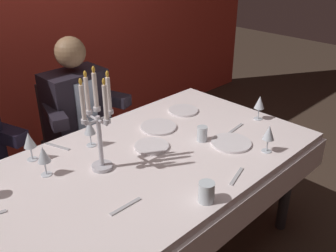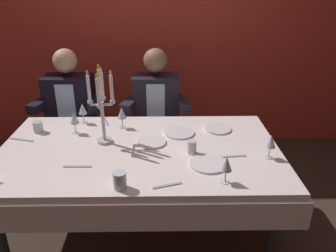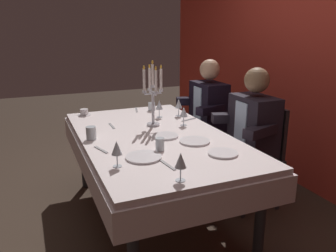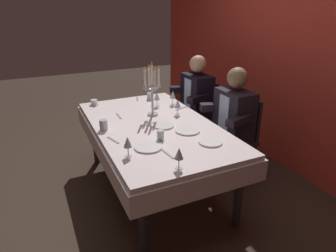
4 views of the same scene
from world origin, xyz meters
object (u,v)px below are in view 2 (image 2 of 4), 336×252
(dinner_plate_0, at_px, (208,164))
(water_tumbler_0, at_px, (192,147))
(water_tumbler_1, at_px, (120,180))
(wine_glass_4, at_px, (271,142))
(seated_diner_1, at_px, (156,103))
(wine_glass_2, at_px, (83,109))
(wine_glass_1, at_px, (74,119))
(dinner_plate_3, at_px, (179,133))
(seated_diner_0, at_px, (71,103))
(wine_glass_0, at_px, (226,164))
(dinner_plate_2, at_px, (218,129))
(water_tumbler_2, at_px, (38,127))
(candelabra, at_px, (102,107))
(dining_table, at_px, (140,163))
(wine_glass_3, at_px, (122,114))
(dinner_plate_1, at_px, (152,142))

(dinner_plate_0, xyz_separation_m, water_tumbler_0, (-0.09, 0.15, 0.04))
(water_tumbler_1, bearing_deg, wine_glass_4, 19.31)
(seated_diner_1, bearing_deg, wine_glass_2, -141.13)
(wine_glass_1, xyz_separation_m, wine_glass_4, (1.33, -0.39, -0.00))
(dinner_plate_3, distance_m, wine_glass_2, 0.78)
(seated_diner_0, bearing_deg, dinner_plate_0, -44.63)
(wine_glass_0, height_order, wine_glass_2, same)
(water_tumbler_0, bearing_deg, water_tumbler_1, -137.52)
(dinner_plate_2, xyz_separation_m, water_tumbler_2, (-1.35, -0.02, 0.03))
(dinner_plate_2, height_order, wine_glass_2, wine_glass_2)
(wine_glass_2, height_order, water_tumbler_1, wine_glass_2)
(dinner_plate_2, xyz_separation_m, dinner_plate_3, (-0.30, -0.06, 0.00))
(water_tumbler_0, bearing_deg, wine_glass_0, -64.62)
(candelabra, xyz_separation_m, wine_glass_4, (1.09, -0.24, -0.15))
(water_tumbler_1, bearing_deg, dining_table, 80.98)
(dinner_plate_0, height_order, dinner_plate_2, same)
(wine_glass_1, relative_size, wine_glass_3, 1.00)
(wine_glass_0, bearing_deg, wine_glass_4, 39.68)
(candelabra, xyz_separation_m, wine_glass_2, (-0.22, 0.34, -0.15))
(wine_glass_1, relative_size, seated_diner_1, 0.13)
(wine_glass_0, height_order, wine_glass_1, same)
(water_tumbler_0, relative_size, seated_diner_1, 0.07)
(water_tumbler_1, xyz_separation_m, water_tumbler_2, (-0.70, 0.74, -0.01))
(dining_table, bearing_deg, wine_glass_4, -10.09)
(dinner_plate_3, height_order, water_tumbler_2, water_tumbler_2)
(wine_glass_2, height_order, wine_glass_3, same)
(dinner_plate_1, xyz_separation_m, seated_diner_1, (0.02, 0.82, -0.01))
(seated_diner_0, bearing_deg, wine_glass_2, -64.07)
(dinner_plate_1, bearing_deg, dinner_plate_3, 37.39)
(wine_glass_1, bearing_deg, candelabra, -32.09)
(dinner_plate_1, height_order, seated_diner_0, seated_diner_0)
(wine_glass_3, xyz_separation_m, water_tumbler_2, (-0.62, -0.07, -0.07))
(dining_table, distance_m, seated_diner_1, 0.90)
(dinner_plate_3, bearing_deg, dinner_plate_1, -142.61)
(dinner_plate_1, height_order, dinner_plate_2, same)
(wine_glass_0, relative_size, water_tumbler_1, 1.65)
(water_tumbler_1, bearing_deg, dinner_plate_1, 73.69)
(dinner_plate_2, bearing_deg, wine_glass_0, -95.32)
(candelabra, distance_m, water_tumbler_2, 0.59)
(wine_glass_4, bearing_deg, dining_table, 169.91)
(wine_glass_3, bearing_deg, dinner_plate_1, -48.54)
(water_tumbler_0, bearing_deg, wine_glass_4, -8.07)
(wine_glass_4, xyz_separation_m, water_tumbler_2, (-1.61, 0.42, -0.07))
(wine_glass_4, bearing_deg, water_tumbler_2, 165.48)
(dining_table, distance_m, water_tumbler_1, 0.50)
(dinner_plate_3, bearing_deg, candelabra, -166.18)
(candelabra, distance_m, seated_diner_1, 0.91)
(dinner_plate_1, height_order, wine_glass_3, wine_glass_3)
(dining_table, height_order, wine_glass_0, wine_glass_0)
(water_tumbler_0, bearing_deg, dinner_plate_0, -58.79)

